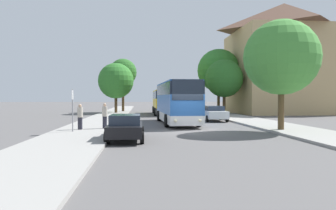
{
  "coord_description": "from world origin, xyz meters",
  "views": [
    {
      "loc": [
        -3.41,
        -21.44,
        2.27
      ],
      "look_at": [
        -0.63,
        10.97,
        1.52
      ],
      "focal_mm": 35.0,
      "sensor_mm": 36.0,
      "label": 1
    }
  ],
  "objects_px": {
    "bus_stop_sign": "(73,105)",
    "tree_right_near": "(281,58)",
    "bus_middle": "(164,102)",
    "tree_left_near": "(116,81)",
    "bus_front": "(177,102)",
    "tree_right_far": "(224,78)",
    "pedestrian_waiting_near": "(80,117)",
    "parked_car_left_curb": "(126,127)",
    "tree_right_mid": "(219,70)",
    "pedestrian_waiting_far": "(105,116)",
    "parked_car_right_far": "(199,111)",
    "tree_left_far": "(123,73)",
    "parked_car_right_near": "(214,113)"
  },
  "relations": [
    {
      "from": "bus_stop_sign",
      "to": "tree_right_near",
      "type": "xyz_separation_m",
      "value": [
        13.49,
        0.09,
        3.11
      ]
    },
    {
      "from": "bus_middle",
      "to": "tree_left_near",
      "type": "distance_m",
      "value": 7.57
    },
    {
      "from": "bus_front",
      "to": "tree_right_far",
      "type": "height_order",
      "value": "tree_right_far"
    },
    {
      "from": "pedestrian_waiting_near",
      "to": "tree_right_near",
      "type": "distance_m",
      "value": 13.87
    },
    {
      "from": "parked_car_left_curb",
      "to": "tree_right_near",
      "type": "bearing_deg",
      "value": 20.17
    },
    {
      "from": "bus_front",
      "to": "parked_car_left_curb",
      "type": "bearing_deg",
      "value": -111.74
    },
    {
      "from": "tree_right_near",
      "to": "tree_right_mid",
      "type": "relative_size",
      "value": 0.79
    },
    {
      "from": "tree_left_near",
      "to": "tree_right_near",
      "type": "relative_size",
      "value": 0.96
    },
    {
      "from": "tree_right_far",
      "to": "bus_front",
      "type": "bearing_deg",
      "value": -119.07
    },
    {
      "from": "bus_front",
      "to": "parked_car_left_curb",
      "type": "relative_size",
      "value": 2.6
    },
    {
      "from": "tree_left_near",
      "to": "tree_right_far",
      "type": "bearing_deg",
      "value": -15.56
    },
    {
      "from": "pedestrian_waiting_far",
      "to": "tree_left_near",
      "type": "distance_m",
      "value": 23.9
    },
    {
      "from": "bus_stop_sign",
      "to": "tree_right_far",
      "type": "height_order",
      "value": "tree_right_far"
    },
    {
      "from": "parked_car_right_far",
      "to": "tree_right_near",
      "type": "relative_size",
      "value": 0.62
    },
    {
      "from": "bus_middle",
      "to": "bus_stop_sign",
      "type": "height_order",
      "value": "bus_middle"
    },
    {
      "from": "tree_right_mid",
      "to": "tree_right_far",
      "type": "relative_size",
      "value": 1.28
    },
    {
      "from": "pedestrian_waiting_far",
      "to": "tree_right_mid",
      "type": "xyz_separation_m",
      "value": [
        13.81,
        24.06,
        5.18
      ]
    },
    {
      "from": "tree_left_far",
      "to": "bus_front",
      "type": "bearing_deg",
      "value": -75.9
    },
    {
      "from": "pedestrian_waiting_near",
      "to": "tree_right_mid",
      "type": "relative_size",
      "value": 0.18
    },
    {
      "from": "bus_stop_sign",
      "to": "tree_right_far",
      "type": "distance_m",
      "value": 26.52
    },
    {
      "from": "bus_front",
      "to": "tree_right_mid",
      "type": "xyz_separation_m",
      "value": [
        8.25,
        18.69,
        4.31
      ]
    },
    {
      "from": "parked_car_right_near",
      "to": "bus_front",
      "type": "bearing_deg",
      "value": 38.14
    },
    {
      "from": "pedestrian_waiting_far",
      "to": "tree_left_far",
      "type": "xyz_separation_m",
      "value": [
        -0.2,
        28.29,
        5.1
      ]
    },
    {
      "from": "tree_left_near",
      "to": "tree_right_far",
      "type": "distance_m",
      "value": 14.97
    },
    {
      "from": "pedestrian_waiting_near",
      "to": "tree_left_far",
      "type": "relative_size",
      "value": 0.21
    },
    {
      "from": "bus_front",
      "to": "pedestrian_waiting_near",
      "type": "distance_m",
      "value": 9.36
    },
    {
      "from": "parked_car_right_near",
      "to": "tree_left_near",
      "type": "bearing_deg",
      "value": -54.03
    },
    {
      "from": "tree_right_far",
      "to": "bus_middle",
      "type": "bearing_deg",
      "value": 168.88
    },
    {
      "from": "pedestrian_waiting_near",
      "to": "tree_right_mid",
      "type": "bearing_deg",
      "value": -77.75
    },
    {
      "from": "pedestrian_waiting_far",
      "to": "tree_right_far",
      "type": "relative_size",
      "value": 0.24
    },
    {
      "from": "tree_left_far",
      "to": "tree_right_near",
      "type": "xyz_separation_m",
      "value": [
        11.91,
        -30.11,
        -1.22
      ]
    },
    {
      "from": "pedestrian_waiting_far",
      "to": "tree_right_mid",
      "type": "distance_m",
      "value": 28.22
    },
    {
      "from": "bus_stop_sign",
      "to": "tree_left_far",
      "type": "distance_m",
      "value": 30.55
    },
    {
      "from": "tree_right_near",
      "to": "tree_right_far",
      "type": "relative_size",
      "value": 1.02
    },
    {
      "from": "parked_car_left_curb",
      "to": "bus_stop_sign",
      "type": "distance_m",
      "value": 5.02
    },
    {
      "from": "tree_left_near",
      "to": "tree_right_mid",
      "type": "distance_m",
      "value": 14.85
    },
    {
      "from": "parked_car_right_near",
      "to": "tree_left_near",
      "type": "distance_m",
      "value": 18.93
    },
    {
      "from": "tree_left_far",
      "to": "tree_right_far",
      "type": "bearing_deg",
      "value": -32.49
    },
    {
      "from": "tree_left_near",
      "to": "tree_left_far",
      "type": "relative_size",
      "value": 0.86
    },
    {
      "from": "bus_front",
      "to": "bus_middle",
      "type": "distance_m",
      "value": 15.77
    },
    {
      "from": "tree_right_near",
      "to": "pedestrian_waiting_far",
      "type": "bearing_deg",
      "value": 171.18
    },
    {
      "from": "parked_car_right_near",
      "to": "parked_car_left_curb",
      "type": "bearing_deg",
      "value": 61.63
    },
    {
      "from": "bus_front",
      "to": "bus_middle",
      "type": "bearing_deg",
      "value": 88.05
    },
    {
      "from": "pedestrian_waiting_far",
      "to": "tree_right_near",
      "type": "height_order",
      "value": "tree_right_near"
    },
    {
      "from": "pedestrian_waiting_far",
      "to": "parked_car_right_near",
      "type": "bearing_deg",
      "value": -104.03
    },
    {
      "from": "pedestrian_waiting_near",
      "to": "pedestrian_waiting_far",
      "type": "xyz_separation_m",
      "value": [
        1.55,
        0.66,
        0.02
      ]
    },
    {
      "from": "tree_left_near",
      "to": "tree_right_far",
      "type": "height_order",
      "value": "tree_right_far"
    },
    {
      "from": "bus_front",
      "to": "parked_car_right_far",
      "type": "relative_size",
      "value": 2.47
    },
    {
      "from": "bus_middle",
      "to": "tree_right_far",
      "type": "relative_size",
      "value": 1.62
    },
    {
      "from": "pedestrian_waiting_near",
      "to": "tree_left_near",
      "type": "xyz_separation_m",
      "value": [
        0.59,
        24.27,
        3.61
      ]
    }
  ]
}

